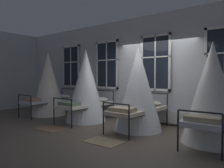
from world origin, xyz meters
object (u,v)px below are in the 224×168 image
(cot_first, at_px, (48,84))
(cot_fourth, at_px, (212,94))
(cot_second, at_px, (86,86))
(cot_third, at_px, (138,90))

(cot_first, xyz_separation_m, cot_fourth, (5.70, 0.06, -0.07))
(cot_second, relative_size, cot_fourth, 1.05)
(cot_third, relative_size, cot_fourth, 1.02)
(cot_first, height_order, cot_third, cot_first)
(cot_first, bearing_deg, cot_third, -89.12)
(cot_first, height_order, cot_fourth, cot_first)
(cot_first, distance_m, cot_fourth, 5.70)
(cot_third, bearing_deg, cot_second, 93.23)
(cot_first, bearing_deg, cot_fourth, -89.84)
(cot_fourth, bearing_deg, cot_second, 89.34)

